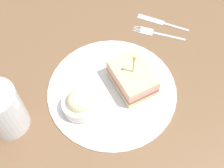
% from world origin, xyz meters
% --- Properties ---
extents(ground_plane, '(1.18, 1.18, 0.02)m').
position_xyz_m(ground_plane, '(0.00, 0.00, -0.01)').
color(ground_plane, brown).
extents(plate, '(0.28, 0.28, 0.01)m').
position_xyz_m(plate, '(0.00, 0.00, 0.00)').
color(plate, white).
rests_on(plate, ground_plane).
extents(sandwich_half_center, '(0.11, 0.08, 0.09)m').
position_xyz_m(sandwich_half_center, '(0.01, 0.04, 0.03)').
color(sandwich_half_center, beige).
rests_on(sandwich_half_center, plate).
extents(coleslaw_bowl, '(0.07, 0.07, 0.05)m').
position_xyz_m(coleslaw_bowl, '(-0.00, -0.08, 0.03)').
color(coleslaw_bowl, silver).
rests_on(coleslaw_bowl, plate).
extents(drink_glass, '(0.08, 0.08, 0.11)m').
position_xyz_m(drink_glass, '(-0.06, -0.21, 0.05)').
color(drink_glass, beige).
rests_on(drink_glass, ground_plane).
extents(fork, '(0.11, 0.09, 0.00)m').
position_xyz_m(fork, '(-0.08, 0.18, 0.00)').
color(fork, silver).
rests_on(fork, ground_plane).
extents(knife, '(0.12, 0.08, 0.00)m').
position_xyz_m(knife, '(-0.10, 0.22, 0.00)').
color(knife, silver).
rests_on(knife, ground_plane).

